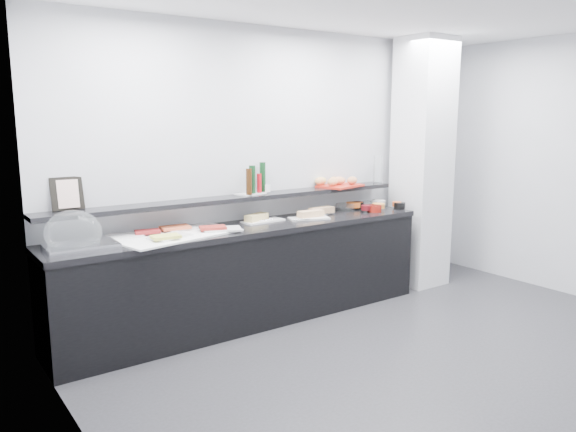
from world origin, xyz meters
TOP-DOWN VIEW (x-y plane):
  - ground at (0.00, 0.00)m, footprint 5.00×5.00m
  - back_wall at (0.00, 2.00)m, footprint 5.00×0.02m
  - column at (1.50, 1.65)m, footprint 0.50×0.50m
  - buffet_cabinet at (-0.70, 1.70)m, footprint 3.60×0.60m
  - counter_top at (-0.70, 1.70)m, footprint 3.62×0.62m
  - wall_shelf at (-0.70, 1.88)m, footprint 3.60×0.25m
  - cloche_base at (-2.18, 1.67)m, footprint 0.51×0.35m
  - cloche_dome at (-2.23, 1.68)m, footprint 0.48×0.40m
  - linen_runner at (-1.41, 1.67)m, footprint 1.11×0.69m
  - platter_meat_a at (-1.80, 1.83)m, footprint 0.34×0.26m
  - food_meat_a at (-1.62, 1.79)m, footprint 0.23×0.17m
  - platter_salmon at (-1.30, 1.84)m, footprint 0.27×0.18m
  - food_salmon at (-1.36, 1.82)m, footprint 0.26×0.18m
  - platter_cheese at (-1.51, 1.59)m, footprint 0.37×0.30m
  - food_cheese at (-1.57, 1.53)m, footprint 0.23×0.16m
  - platter_meat_b at (-1.02, 1.61)m, footprint 0.37×0.31m
  - food_meat_b at (-1.10, 1.63)m, footprint 0.25×0.20m
  - sandwich_plate_left at (-0.49, 1.79)m, footprint 0.41×0.20m
  - sandwich_food_left at (-0.55, 1.82)m, footprint 0.26×0.17m
  - tongs_left at (-0.47, 1.78)m, footprint 0.16×0.03m
  - sandwich_plate_mid at (-0.06, 1.65)m, footprint 0.42×0.28m
  - sandwich_food_mid at (-0.02, 1.67)m, footprint 0.26×0.11m
  - tongs_mid at (-0.20, 1.59)m, footprint 0.16×0.04m
  - sandwich_plate_right at (0.17, 1.79)m, footprint 0.39×0.27m
  - sandwich_food_right at (0.18, 1.76)m, footprint 0.27×0.11m
  - tongs_right at (0.28, 1.74)m, footprint 0.15×0.07m
  - bowl_glass_fruit at (0.54, 1.82)m, footprint 0.25×0.25m
  - fill_glass_fruit at (0.67, 1.83)m, footprint 0.19×0.19m
  - bowl_black_jam at (0.72, 1.83)m, footprint 0.18×0.18m
  - fill_black_jam at (0.74, 1.84)m, footprint 0.12×0.12m
  - bowl_glass_cream at (0.86, 1.79)m, footprint 0.17×0.17m
  - fill_glass_cream at (1.00, 1.80)m, footprint 0.18×0.18m
  - bowl_red_jam at (0.74, 1.58)m, footprint 0.17×0.17m
  - fill_red_jam at (0.65, 1.62)m, footprint 0.13×0.13m
  - bowl_glass_salmon at (0.74, 1.60)m, footprint 0.16×0.16m
  - fill_glass_salmon at (0.84, 1.63)m, footprint 0.17×0.17m
  - bowl_black_fruit at (1.08, 1.56)m, footprint 0.15×0.15m
  - fill_black_fruit at (1.08, 1.60)m, footprint 0.12×0.12m
  - framed_print at (-2.18, 1.98)m, footprint 0.25×0.08m
  - print_art at (-2.19, 1.96)m, footprint 0.18×0.07m
  - condiment_tray at (-0.55, 1.91)m, footprint 0.30×0.22m
  - bottle_green_a at (-0.55, 1.89)m, footprint 0.08×0.08m
  - bottle_brown at (-0.62, 1.83)m, footprint 0.07×0.07m
  - bottle_green_b at (-0.40, 1.93)m, footprint 0.07×0.07m
  - bottle_hot at (-0.47, 1.89)m, footprint 0.05×0.05m
  - shaker_salt at (-0.37, 1.87)m, footprint 0.03×0.03m
  - shaker_pepper at (-0.39, 1.88)m, footprint 0.04×0.04m
  - bread_tray at (0.49, 1.85)m, footprint 0.51×0.41m
  - bread_roll_nw at (0.33, 1.97)m, footprint 0.16×0.11m
  - bread_roll_n at (0.31, 1.95)m, footprint 0.13×0.10m
  - bread_roll_ne at (0.47, 1.92)m, footprint 0.14×0.11m
  - bread_roll_sw at (0.36, 1.82)m, footprint 0.13×0.10m
  - bread_roll_s at (0.37, 1.82)m, footprint 0.16×0.12m
  - bread_roll_se at (0.63, 1.81)m, footprint 0.17×0.13m
  - bread_roll_mide at (0.50, 1.88)m, footprint 0.17×0.13m
  - carafe at (1.05, 1.87)m, footprint 0.14×0.14m

SIDE VIEW (x-z plane):
  - ground at x=0.00m, z-range 0.00..0.00m
  - buffet_cabinet at x=-0.70m, z-range 0.00..0.85m
  - counter_top at x=-0.70m, z-range 0.85..0.90m
  - linen_runner at x=-1.41m, z-range 0.90..0.91m
  - sandwich_plate_left at x=-0.49m, z-range 0.90..0.91m
  - sandwich_plate_mid at x=-0.06m, z-range 0.90..0.91m
  - sandwich_plate_right at x=0.17m, z-range 0.90..0.91m
  - tongs_left at x=-0.47m, z-range 0.91..0.92m
  - tongs_mid at x=-0.20m, z-range 0.91..0.92m
  - tongs_right at x=0.28m, z-range 0.91..0.92m
  - cloche_base at x=-2.18m, z-range 0.90..0.94m
  - platter_meat_a at x=-1.80m, z-range 0.92..0.93m
  - platter_salmon at x=-1.30m, z-range 0.92..0.93m
  - platter_cheese at x=-1.51m, z-range 0.92..0.93m
  - platter_meat_b at x=-1.02m, z-range 0.92..0.93m
  - bowl_glass_fruit at x=0.54m, z-range 0.90..0.97m
  - bowl_black_jam at x=0.72m, z-range 0.90..0.97m
  - bowl_glass_cream at x=0.86m, z-range 0.90..0.97m
  - bowl_red_jam at x=0.74m, z-range 0.90..0.97m
  - bowl_glass_salmon at x=0.74m, z-range 0.90..0.97m
  - bowl_black_fruit at x=1.08m, z-range 0.90..0.97m
  - food_meat_a at x=-1.62m, z-range 0.93..0.95m
  - food_salmon at x=-1.36m, z-range 0.93..0.95m
  - food_cheese at x=-1.57m, z-range 0.93..0.95m
  - food_meat_b at x=-1.10m, z-range 0.93..0.95m
  - sandwich_food_left at x=-0.55m, z-range 0.91..0.97m
  - sandwich_food_mid at x=-0.02m, z-range 0.91..0.97m
  - sandwich_food_right at x=0.18m, z-range 0.91..0.97m
  - fill_glass_fruit at x=0.67m, z-range 0.92..0.97m
  - fill_black_jam at x=0.74m, z-range 0.92..0.97m
  - fill_glass_cream at x=1.00m, z-range 0.92..0.97m
  - fill_red_jam at x=0.65m, z-range 0.92..0.97m
  - fill_glass_salmon at x=0.84m, z-range 0.92..0.97m
  - fill_black_fruit at x=1.08m, z-range 0.92..0.97m
  - cloche_dome at x=-2.23m, z-range 0.86..1.20m
  - wall_shelf at x=-0.70m, z-range 1.11..1.15m
  - condiment_tray at x=-0.55m, z-range 1.15..1.16m
  - bread_tray at x=0.49m, z-range 1.15..1.17m
  - shaker_salt at x=-0.37m, z-range 1.16..1.23m
  - shaker_pepper at x=-0.39m, z-range 1.16..1.23m
  - bread_roll_nw at x=0.33m, z-range 1.17..1.25m
  - bread_roll_n at x=0.31m, z-range 1.17..1.25m
  - bread_roll_ne at x=0.47m, z-range 1.17..1.25m
  - bread_roll_sw at x=0.36m, z-range 1.17..1.25m
  - bread_roll_s at x=0.37m, z-range 1.17..1.25m
  - bread_roll_se at x=0.63m, z-range 1.17..1.25m
  - bread_roll_mide at x=0.50m, z-range 1.17..1.25m
  - bottle_hot at x=-0.47m, z-range 1.16..1.34m
  - framed_print at x=-2.18m, z-range 1.15..1.41m
  - print_art at x=-2.19m, z-range 1.17..1.39m
  - bottle_brown at x=-0.62m, z-range 1.16..1.40m
  - bottle_green_a at x=-0.55m, z-range 1.16..1.42m
  - carafe at x=1.05m, z-range 1.15..1.45m
  - bottle_green_b at x=-0.40m, z-range 1.16..1.44m
  - back_wall at x=0.00m, z-range 0.00..2.70m
  - column at x=1.50m, z-range 0.00..2.70m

